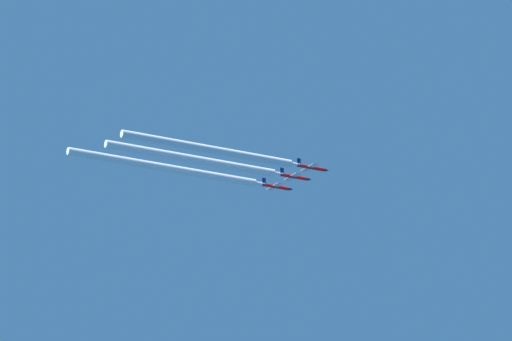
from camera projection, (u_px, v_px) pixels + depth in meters
jet_far_left at (277, 187)px, 610.72m from camera, size 8.84×12.87×3.09m
jet_inner_left at (295, 177)px, 600.96m from camera, size 8.84×12.87×3.09m
jet_center at (312, 168)px, 590.26m from camera, size 8.84×12.87×3.09m
smoke_trail_far_left at (168, 168)px, 592.03m from camera, size 2.65×72.71×2.65m
smoke_trail_inner_left at (195, 159)px, 583.99m from camera, size 2.65×64.90×2.65m
smoke_trail_center at (211, 150)px, 573.42m from camera, size 2.65×64.35×2.65m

